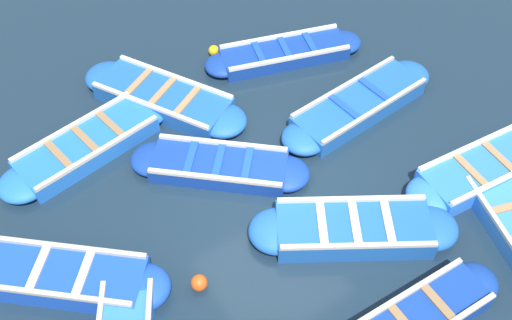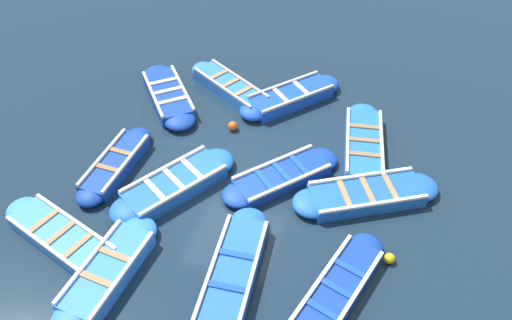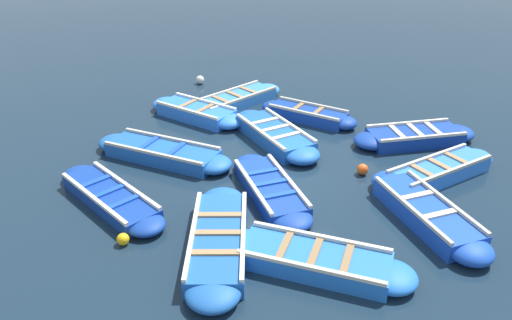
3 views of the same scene
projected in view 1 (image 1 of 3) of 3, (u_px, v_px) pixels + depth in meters
name	position (u px, v px, depth m)	size (l,w,h in m)	color
ground_plane	(274.00, 205.00, 10.72)	(120.00, 120.00, 0.00)	#162838
boat_far_corner	(219.00, 166.00, 11.12)	(2.88, 3.10, 0.37)	navy
boat_broadside	(353.00, 229.00, 10.14)	(2.69, 3.54, 0.46)	#1E59AD
boat_alongside	(482.00, 170.00, 11.00)	(1.16, 3.34, 0.45)	blue
boat_outer_right	(419.00, 318.00, 9.11)	(0.87, 3.10, 0.41)	navy
boat_drifting	(163.00, 98.00, 12.28)	(3.76, 2.67, 0.42)	#1E59AD
boat_tucked	(87.00, 145.00, 11.43)	(1.52, 3.74, 0.41)	blue
boat_mid_row	(64.00, 277.00, 9.55)	(2.94, 3.19, 0.46)	#1947B7
boat_stern_in	(359.00, 105.00, 12.14)	(1.23, 3.91, 0.42)	#1E59AD
boat_near_quay	(284.00, 53.00, 13.25)	(1.81, 3.69, 0.37)	navy
buoy_yellow_far	(199.00, 283.00, 9.55)	(0.28, 0.28, 0.28)	#E05119
buoy_white_drifting	(214.00, 51.00, 13.36)	(0.25, 0.25, 0.25)	#EAB214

